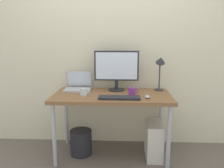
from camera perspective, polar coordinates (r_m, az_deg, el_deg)
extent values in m
plane|color=#665B51|center=(2.89, 0.00, -17.13)|extent=(6.00, 6.00, 0.00)
cube|color=beige|center=(2.94, 0.36, 9.82)|extent=(4.40, 0.04, 2.60)
cube|color=brown|center=(2.62, 0.00, -3.00)|extent=(1.34, 0.67, 0.04)
cylinder|color=#B2B2B7|center=(2.59, -14.21, -12.32)|extent=(0.04, 0.04, 0.71)
cylinder|color=#B2B2B7|center=(2.53, 13.95, -12.85)|extent=(0.04, 0.04, 0.71)
cylinder|color=#B2B2B7|center=(3.08, -11.26, -8.31)|extent=(0.04, 0.04, 0.71)
cylinder|color=#B2B2B7|center=(3.03, 11.94, -8.64)|extent=(0.04, 0.04, 0.71)
cylinder|color=#232328|center=(2.81, 1.11, -1.45)|extent=(0.20, 0.20, 0.01)
cylinder|color=#232328|center=(2.80, 1.11, -0.22)|extent=(0.04, 0.04, 0.11)
cube|color=#232328|center=(2.76, 1.13, 4.56)|extent=(0.53, 0.03, 0.36)
cube|color=white|center=(2.75, 1.12, 4.52)|extent=(0.50, 0.01, 0.32)
cube|color=#B2B2B7|center=(2.83, -8.56, -1.46)|extent=(0.32, 0.22, 0.02)
cube|color=#B2B2B7|center=(2.94, -8.12, 1.25)|extent=(0.32, 0.06, 0.21)
cube|color=white|center=(2.93, -8.15, 1.26)|extent=(0.30, 0.05, 0.18)
cylinder|color=#333338|center=(2.88, 11.60, -1.40)|extent=(0.11, 0.11, 0.01)
cylinder|color=#333338|center=(2.85, 11.74, 2.01)|extent=(0.02, 0.02, 0.33)
cone|color=#333338|center=(2.78, 12.03, 5.86)|extent=(0.11, 0.14, 0.13)
cube|color=#232328|center=(2.42, 1.80, -3.42)|extent=(0.44, 0.14, 0.02)
ellipsoid|color=#B2B2B7|center=(2.47, 8.79, -3.14)|extent=(0.06, 0.09, 0.03)
cylinder|color=purple|center=(2.59, 4.97, -1.83)|extent=(0.08, 0.08, 0.08)
torus|color=purple|center=(2.59, 6.11, -1.74)|extent=(0.05, 0.01, 0.05)
cylinder|color=silver|center=(2.58, -7.10, -1.91)|extent=(0.08, 0.08, 0.08)
torus|color=silver|center=(2.57, -5.97, -1.84)|extent=(0.05, 0.01, 0.05)
cube|color=silver|center=(2.79, 10.34, -13.59)|extent=(0.18, 0.36, 0.42)
cylinder|color=#232328|center=(2.86, -7.75, -14.20)|extent=(0.26, 0.26, 0.30)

